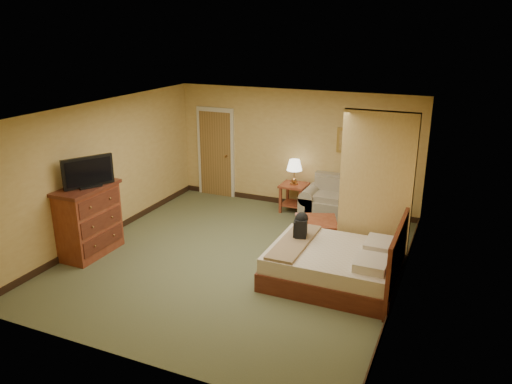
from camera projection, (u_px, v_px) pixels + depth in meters
The scene contains 17 objects.
floor at pixel (237, 259), 8.72m from camera, with size 6.00×6.00×0.00m, color #565A3A.
ceiling at pixel (235, 111), 7.89m from camera, with size 6.00×6.00×0.00m, color white.
back_wall at pixel (295, 149), 10.91m from camera, with size 5.50×0.02×2.60m, color tan.
left_wall at pixel (104, 170), 9.35m from camera, with size 0.02×6.00×2.60m, color tan.
right_wall at pixel (405, 212), 7.27m from camera, with size 0.02×6.00×2.60m, color tan.
partition at pixel (376, 189), 8.30m from camera, with size 1.20×0.15×2.60m, color tan.
door at pixel (216, 153), 11.71m from camera, with size 0.94×0.16×2.10m.
baseboard at pixel (294, 203), 11.30m from camera, with size 5.50×0.02×0.12m, color black.
loveseat at pixel (344, 207), 10.39m from camera, with size 1.77×0.82×0.90m.
side_table at pixel (294, 193), 10.85m from camera, with size 0.56×0.56×0.61m.
table_lamp at pixel (294, 166), 10.65m from camera, with size 0.33×0.33×0.55m.
coffee_table at pixel (316, 227), 9.20m from camera, with size 0.97×0.97×0.48m.
wall_picture at pixel (353, 141), 10.32m from camera, with size 0.68×0.04×0.53m.
dresser at pixel (89, 220), 8.75m from camera, with size 0.62×1.18×1.27m.
tv at pixel (88, 173), 8.43m from camera, with size 0.47×0.79×0.53m.
bed at pixel (338, 265), 7.85m from camera, with size 2.02×1.72×1.11m.
backpack at pixel (301, 225), 8.14m from camera, with size 0.23×0.30×0.46m.
Camera 1 is at (3.46, -7.10, 3.90)m, focal length 35.00 mm.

